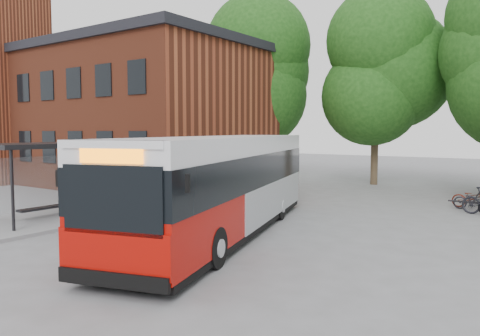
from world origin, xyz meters
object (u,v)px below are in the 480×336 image
Objects in this scene: bicycle_0 at (474,200)px; bus_shelter at (61,181)px; city_bus at (222,186)px; bicycle_2 at (473,198)px.

bus_shelter is at bearing 127.84° from bicycle_0.
city_bus is 11.79m from bicycle_2.
bus_shelter is at bearing 176.47° from city_bus.
city_bus reaches higher than bicycle_2.
city_bus is 11.41m from bicycle_0.
city_bus reaches higher than bicycle_0.
city_bus is at bearing 13.30° from bus_shelter.
bicycle_0 is (5.78, 9.78, -1.15)m from city_bus.
bicycle_0 is (12.11, 11.27, -1.04)m from bus_shelter.
bicycle_2 is at bearing 6.63° from bicycle_0.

